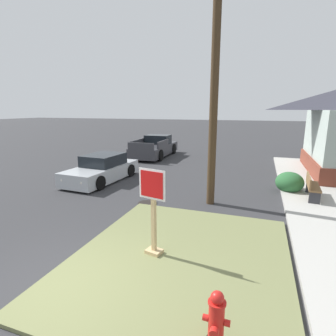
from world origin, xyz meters
TOP-DOWN VIEW (x-y plane):
  - ground_plane at (0.00, 0.00)m, footprint 160.00×160.00m
  - grass_corner_patch at (1.95, 1.79)m, footprint 4.72×5.61m
  - sidewalk_strip at (5.51, 6.47)m, footprint 2.20×18.73m
  - fire_hydrant at (3.08, -0.28)m, footprint 0.38×0.34m
  - stop_sign at (1.33, 1.70)m, footprint 0.67×0.35m
  - manhole_cover at (-0.23, 4.89)m, footprint 0.70×0.70m
  - parked_sedan_silver at (-3.53, 7.08)m, footprint 1.99×4.15m
  - pickup_truck_charcoal at (-3.66, 14.10)m, footprint 2.21×5.11m
  - street_bench at (5.38, 7.19)m, footprint 0.51×1.54m
  - utility_pole at (1.91, 5.66)m, footprint 1.52×0.28m
  - shrub_by_curb at (4.72, 8.01)m, footprint 1.09×1.09m

SIDE VIEW (x-z plane):
  - ground_plane at x=0.00m, z-range 0.00..0.00m
  - manhole_cover at x=-0.23m, z-range 0.00..0.02m
  - grass_corner_patch at x=1.95m, z-range 0.00..0.08m
  - sidewalk_strip at x=5.51m, z-range 0.00..0.12m
  - shrub_by_curb at x=4.72m, z-range 0.00..0.85m
  - fire_hydrant at x=3.08m, z-range 0.05..0.92m
  - parked_sedan_silver at x=-3.53m, z-range -0.08..1.17m
  - street_bench at x=5.38m, z-range 0.16..1.01m
  - pickup_truck_charcoal at x=-3.66m, z-range -0.12..1.36m
  - stop_sign at x=1.33m, z-range 0.03..2.04m
  - utility_pole at x=1.91m, z-range 0.21..10.91m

